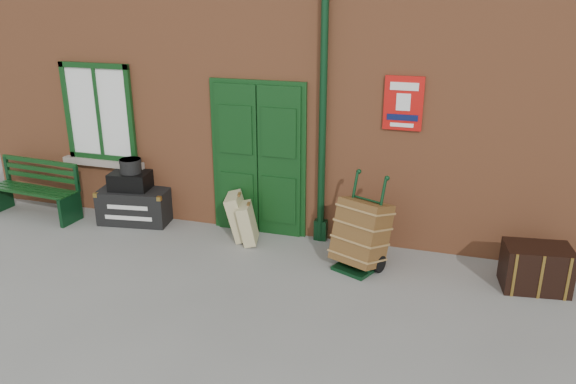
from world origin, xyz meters
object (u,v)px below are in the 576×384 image
at_px(dark_trunk, 536,268).
at_px(bench, 36,187).
at_px(houdini_trunk, 136,205).
at_px(porter_trolley, 361,234).

bearing_deg(dark_trunk, bench, 170.95).
height_order(bench, houdini_trunk, bench).
relative_size(bench, porter_trolley, 1.25).
bearing_deg(bench, dark_trunk, 3.12).
distance_m(houdini_trunk, porter_trolley, 3.66).
height_order(porter_trolley, dark_trunk, porter_trolley).
bearing_deg(bench, houdini_trunk, 12.67).
xyz_separation_m(porter_trolley, dark_trunk, (2.12, 0.08, -0.20)).
xyz_separation_m(bench, dark_trunk, (7.38, -0.17, -0.19)).
bearing_deg(porter_trolley, dark_trunk, 25.50).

